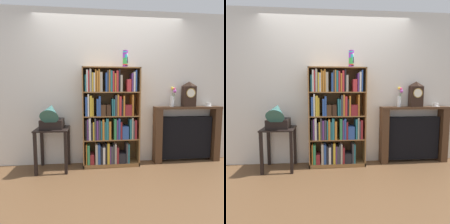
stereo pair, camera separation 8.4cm
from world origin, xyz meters
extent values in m
cube|color=brown|center=(0.00, 0.00, -0.01)|extent=(8.13, 6.40, 0.02)
cube|color=silver|center=(0.21, 0.31, 1.30)|extent=(5.13, 0.08, 2.60)
cube|color=olive|center=(-0.46, 0.12, 0.82)|extent=(0.02, 0.29, 1.64)
cube|color=olive|center=(0.46, 0.12, 0.82)|extent=(0.02, 0.29, 1.64)
cube|color=brown|center=(0.00, 0.26, 0.82)|extent=(0.94, 0.01, 1.64)
cube|color=olive|center=(0.00, 0.12, 1.63)|extent=(0.94, 0.29, 0.02)
cube|color=olive|center=(0.00, 0.12, 0.03)|extent=(0.94, 0.29, 0.06)
cube|color=orange|center=(-0.41, 0.09, 0.23)|extent=(0.02, 0.21, 0.33)
cube|color=#388E56|center=(-0.38, 0.08, 0.22)|extent=(0.04, 0.20, 0.32)
cube|color=maroon|center=(-0.32, 0.10, 0.14)|extent=(0.07, 0.22, 0.16)
cube|color=#B2A893|center=(-0.25, 0.09, 0.22)|extent=(0.04, 0.20, 0.33)
cube|color=#2D519E|center=(-0.21, 0.09, 0.22)|extent=(0.04, 0.21, 0.32)
cube|color=black|center=(-0.17, 0.09, 0.21)|extent=(0.03, 0.20, 0.30)
cube|color=white|center=(-0.13, 0.11, 0.20)|extent=(0.04, 0.25, 0.28)
cube|color=black|center=(-0.09, 0.09, 0.23)|extent=(0.02, 0.21, 0.34)
cube|color=gold|center=(-0.06, 0.10, 0.23)|extent=(0.04, 0.24, 0.34)
cube|color=#663884|center=(-0.02, 0.11, 0.21)|extent=(0.02, 0.24, 0.29)
cube|color=#424247|center=(0.01, 0.11, 0.20)|extent=(0.03, 0.24, 0.29)
cube|color=#424247|center=(0.04, 0.10, 0.22)|extent=(0.02, 0.22, 0.32)
cube|color=#B2A893|center=(0.06, 0.09, 0.22)|extent=(0.03, 0.20, 0.33)
cube|color=maroon|center=(0.10, 0.10, 0.19)|extent=(0.03, 0.23, 0.27)
cube|color=black|center=(0.18, 0.10, 0.14)|extent=(0.11, 0.22, 0.17)
cube|color=#424247|center=(0.26, 0.09, 0.23)|extent=(0.03, 0.21, 0.33)
cube|color=teal|center=(0.28, 0.11, 0.22)|extent=(0.02, 0.24, 0.32)
cube|color=olive|center=(0.00, 0.12, 0.46)|extent=(0.90, 0.27, 0.02)
cube|color=black|center=(-0.41, 0.09, 0.63)|extent=(0.02, 0.21, 0.33)
cube|color=#663884|center=(-0.39, 0.10, 0.64)|extent=(0.02, 0.23, 0.34)
cube|color=white|center=(-0.36, 0.10, 0.65)|extent=(0.03, 0.22, 0.36)
cube|color=black|center=(-0.32, 0.08, 0.61)|extent=(0.03, 0.20, 0.28)
cube|color=gold|center=(-0.29, 0.08, 0.62)|extent=(0.02, 0.20, 0.30)
cube|color=#424247|center=(-0.27, 0.11, 0.65)|extent=(0.02, 0.25, 0.36)
cube|color=#663884|center=(-0.23, 0.10, 0.63)|extent=(0.03, 0.23, 0.32)
cube|color=#424247|center=(-0.20, 0.10, 0.63)|extent=(0.03, 0.22, 0.32)
cube|color=teal|center=(-0.17, 0.09, 0.62)|extent=(0.02, 0.21, 0.31)
cube|color=orange|center=(-0.14, 0.10, 0.64)|extent=(0.03, 0.23, 0.34)
cube|color=teal|center=(-0.11, 0.10, 0.62)|extent=(0.02, 0.23, 0.30)
cube|color=teal|center=(-0.07, 0.09, 0.64)|extent=(0.04, 0.20, 0.35)
cube|color=orange|center=(-0.03, 0.09, 0.62)|extent=(0.04, 0.21, 0.30)
cube|color=#388E56|center=(0.06, 0.11, 0.64)|extent=(0.04, 0.24, 0.34)
cube|color=#663884|center=(0.09, 0.09, 0.63)|extent=(0.02, 0.20, 0.32)
cube|color=#2D519E|center=(0.12, 0.10, 0.64)|extent=(0.03, 0.23, 0.34)
cube|color=maroon|center=(0.16, 0.11, 0.61)|extent=(0.03, 0.24, 0.29)
cube|color=#2D519E|center=(0.23, 0.09, 0.58)|extent=(0.11, 0.21, 0.21)
cube|color=teal|center=(0.31, 0.09, 0.64)|extent=(0.03, 0.20, 0.33)
cube|color=#B2A893|center=(0.34, 0.10, 0.65)|extent=(0.02, 0.23, 0.35)
cube|color=#424247|center=(0.36, 0.09, 0.62)|extent=(0.02, 0.21, 0.30)
cube|color=maroon|center=(0.40, 0.09, 0.63)|extent=(0.04, 0.21, 0.32)
cube|color=olive|center=(0.00, 0.12, 0.85)|extent=(0.90, 0.27, 0.02)
cube|color=#2D519E|center=(-0.41, 0.08, 1.01)|extent=(0.04, 0.19, 0.31)
cube|color=white|center=(-0.37, 0.10, 1.04)|extent=(0.02, 0.23, 0.35)
cube|color=gold|center=(-0.33, 0.11, 1.02)|extent=(0.04, 0.24, 0.33)
cube|color=gold|center=(-0.30, 0.08, 1.00)|extent=(0.02, 0.20, 0.29)
cube|color=#2D519E|center=(-0.23, 0.08, 1.00)|extent=(0.03, 0.19, 0.27)
cube|color=#2D519E|center=(-0.19, 0.09, 1.02)|extent=(0.03, 0.21, 0.32)
cube|color=#472D1C|center=(-0.14, 0.09, 0.95)|extent=(0.08, 0.20, 0.18)
cube|color=#382316|center=(-0.05, 0.09, 0.95)|extent=(0.07, 0.20, 0.18)
cube|color=teal|center=(0.01, 0.09, 1.00)|extent=(0.02, 0.20, 0.28)
cube|color=teal|center=(0.04, 0.08, 0.99)|extent=(0.02, 0.19, 0.27)
cube|color=#424247|center=(0.07, 0.10, 1.02)|extent=(0.03, 0.23, 0.33)
cube|color=orange|center=(0.10, 0.10, 1.03)|extent=(0.02, 0.23, 0.34)
cube|color=#C63338|center=(0.14, 0.09, 1.02)|extent=(0.03, 0.21, 0.32)
cube|color=black|center=(0.17, 0.10, 0.99)|extent=(0.02, 0.22, 0.27)
cube|color=orange|center=(0.20, 0.10, 1.02)|extent=(0.03, 0.22, 0.32)
cube|color=maroon|center=(0.27, 0.09, 0.95)|extent=(0.11, 0.20, 0.18)
cube|color=orange|center=(0.34, 0.11, 1.03)|extent=(0.02, 0.24, 0.34)
cube|color=olive|center=(0.00, 0.12, 1.24)|extent=(0.90, 0.27, 0.02)
cube|color=teal|center=(-0.42, 0.11, 1.38)|extent=(0.02, 0.24, 0.27)
cube|color=white|center=(-0.39, 0.11, 1.42)|extent=(0.02, 0.24, 0.34)
cube|color=#C63338|center=(-0.36, 0.08, 1.41)|extent=(0.02, 0.19, 0.33)
cube|color=#B2A893|center=(-0.34, 0.10, 1.43)|extent=(0.03, 0.22, 0.36)
cube|color=gold|center=(-0.30, 0.09, 1.40)|extent=(0.02, 0.21, 0.30)
cube|color=white|center=(-0.28, 0.09, 1.40)|extent=(0.02, 0.21, 0.29)
cube|color=orange|center=(-0.25, 0.10, 1.42)|extent=(0.02, 0.23, 0.34)
cube|color=orange|center=(-0.23, 0.10, 1.41)|extent=(0.03, 0.23, 0.32)
cube|color=orange|center=(-0.20, 0.09, 1.43)|extent=(0.02, 0.21, 0.35)
cube|color=#B2A893|center=(-0.17, 0.11, 1.40)|extent=(0.04, 0.24, 0.31)
cube|color=#2D519E|center=(-0.09, 0.11, 1.40)|extent=(0.03, 0.25, 0.30)
cube|color=#424247|center=(-0.06, 0.11, 1.42)|extent=(0.02, 0.24, 0.33)
cube|color=orange|center=(-0.04, 0.10, 1.42)|extent=(0.02, 0.23, 0.35)
cube|color=teal|center=(-0.01, 0.10, 1.42)|extent=(0.03, 0.22, 0.33)
cube|color=#C63338|center=(0.03, 0.10, 1.41)|extent=(0.03, 0.22, 0.32)
cube|color=orange|center=(0.06, 0.10, 1.39)|extent=(0.02, 0.23, 0.29)
cube|color=#C63338|center=(0.09, 0.10, 1.42)|extent=(0.03, 0.23, 0.33)
cube|color=black|center=(0.12, 0.08, 1.42)|extent=(0.02, 0.19, 0.35)
cube|color=#B2A893|center=(0.15, 0.10, 1.38)|extent=(0.03, 0.23, 0.26)
cube|color=#C63338|center=(0.28, 0.07, 1.35)|extent=(0.07, 0.16, 0.20)
cube|color=#663884|center=(0.33, 0.09, 1.40)|extent=(0.02, 0.21, 0.29)
cube|color=white|center=(0.36, 0.09, 1.41)|extent=(0.03, 0.20, 0.31)
cube|color=#2D519E|center=(0.39, 0.09, 1.42)|extent=(0.02, 0.20, 0.34)
cylinder|color=purple|center=(0.22, 0.08, 1.69)|extent=(0.08, 0.08, 0.10)
cylinder|color=black|center=(0.23, 0.08, 1.71)|extent=(0.08, 0.08, 0.10)
cylinder|color=red|center=(0.22, 0.08, 1.72)|extent=(0.08, 0.08, 0.10)
cylinder|color=green|center=(0.22, 0.08, 1.74)|extent=(0.08, 0.08, 0.10)
cylinder|color=black|center=(0.23, 0.08, 1.76)|extent=(0.08, 0.08, 0.10)
cylinder|color=blue|center=(0.23, 0.08, 1.77)|extent=(0.08, 0.08, 0.10)
cylinder|color=#28B2B7|center=(0.23, 0.08, 1.79)|extent=(0.08, 0.08, 0.10)
cylinder|color=white|center=(0.23, 0.08, 1.81)|extent=(0.08, 0.08, 0.10)
cylinder|color=purple|center=(0.22, 0.08, 1.83)|extent=(0.08, 0.08, 0.10)
cylinder|color=#28B2B7|center=(0.22, 0.08, 1.84)|extent=(0.08, 0.08, 0.10)
cylinder|color=purple|center=(0.23, 0.08, 1.86)|extent=(0.08, 0.08, 0.10)
cube|color=black|center=(-0.94, 0.03, 0.67)|extent=(0.51, 0.47, 0.02)
cube|color=black|center=(-1.16, -0.17, 0.33)|extent=(0.04, 0.04, 0.65)
cube|color=black|center=(-0.72, -0.17, 0.33)|extent=(0.04, 0.04, 0.65)
cube|color=black|center=(-1.16, 0.23, 0.33)|extent=(0.04, 0.04, 0.65)
cube|color=black|center=(-0.72, 0.23, 0.33)|extent=(0.04, 0.04, 0.65)
cube|color=black|center=(-0.94, 0.03, 0.75)|extent=(0.34, 0.32, 0.14)
cylinder|color=black|center=(-0.94, 0.03, 0.83)|extent=(0.27, 0.27, 0.01)
cylinder|color=#2D605B|center=(-0.94, -0.02, 0.85)|extent=(0.03, 0.03, 0.06)
cone|color=#2D605B|center=(-0.94, -0.08, 0.96)|extent=(0.27, 0.38, 0.38)
cube|color=#472D1C|center=(1.36, 0.16, 0.97)|extent=(1.20, 0.20, 0.04)
cube|color=#472D1C|center=(0.82, 0.16, 0.47)|extent=(0.12, 0.18, 0.95)
cube|color=#472D1C|center=(1.90, 0.16, 0.47)|extent=(0.12, 0.18, 0.95)
cube|color=black|center=(1.36, 0.19, 0.43)|extent=(0.92, 0.10, 0.76)
cube|color=black|center=(1.37, 0.16, 1.16)|extent=(0.21, 0.13, 0.35)
pyramid|color=black|center=(1.37, 0.16, 1.38)|extent=(0.21, 0.13, 0.09)
cylinder|color=silver|center=(1.37, 0.09, 1.23)|extent=(0.15, 0.01, 0.15)
torus|color=#B79347|center=(1.37, 0.09, 1.23)|extent=(0.16, 0.01, 0.16)
cylinder|color=silver|center=(1.07, 0.16, 1.08)|extent=(0.07, 0.07, 0.18)
cylinder|color=#4C753D|center=(1.09, 0.19, 1.16)|extent=(0.02, 0.08, 0.30)
sphere|color=yellow|center=(1.10, 0.23, 1.31)|extent=(0.05, 0.05, 0.05)
cylinder|color=#4C753D|center=(1.10, 0.18, 1.13)|extent=(0.06, 0.03, 0.25)
sphere|color=#B24CB7|center=(1.12, 0.19, 1.25)|extent=(0.05, 0.05, 0.05)
cylinder|color=#4C753D|center=(1.09, 0.13, 1.13)|extent=(0.02, 0.04, 0.26)
sphere|color=#B24CB7|center=(1.10, 0.11, 1.26)|extent=(0.05, 0.05, 0.05)
cylinder|color=#4C753D|center=(1.08, 0.15, 1.15)|extent=(0.02, 0.04, 0.29)
sphere|color=#EA4275|center=(1.09, 0.13, 1.30)|extent=(0.04, 0.04, 0.04)
cylinder|color=white|center=(1.74, 0.16, 0.99)|extent=(0.13, 0.13, 0.01)
cylinder|color=white|center=(1.74, 0.16, 1.02)|extent=(0.07, 0.07, 0.06)
torus|color=white|center=(1.79, 0.16, 1.03)|extent=(0.04, 0.01, 0.04)
camera|label=1|loc=(-0.34, -3.10, 1.27)|focal=31.35mm
camera|label=2|loc=(-0.26, -3.10, 1.27)|focal=31.35mm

